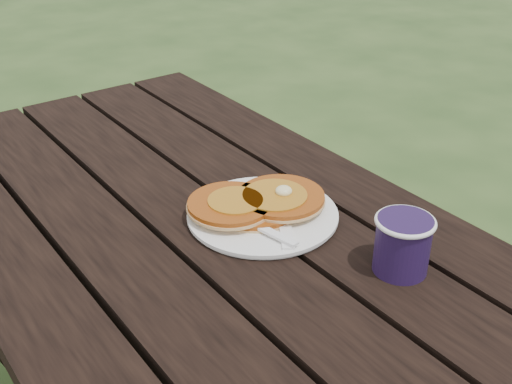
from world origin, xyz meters
TOP-DOWN VIEW (x-y plane):
  - plate at (0.10, 0.14)m, footprint 0.29×0.29m
  - pancake_stack at (0.10, 0.15)m, footprint 0.24×0.18m
  - knife at (0.11, 0.10)m, footprint 0.12×0.16m
  - fork at (0.06, 0.07)m, footprint 0.06×0.16m
  - coffee_cup at (0.18, -0.11)m, footprint 0.09×0.09m

SIDE VIEW (x-z plane):
  - plate at x=0.10m, z-range 0.75..0.76m
  - knife at x=0.11m, z-range 0.76..0.76m
  - fork at x=0.06m, z-range 0.77..0.77m
  - pancake_stack at x=0.10m, z-range 0.76..0.79m
  - coffee_cup at x=0.18m, z-range 0.76..0.85m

